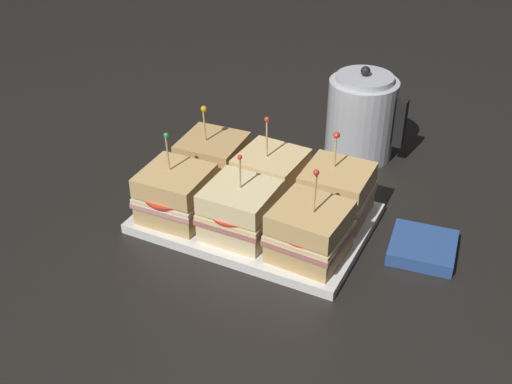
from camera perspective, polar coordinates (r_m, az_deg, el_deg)
ground_plane at (r=1.19m, az=0.00°, el=-2.70°), size 6.00×6.00×0.00m
serving_platter at (r=1.18m, az=0.00°, el=-2.34°), size 0.41×0.27×0.02m
sandwich_front_left at (r=1.16m, az=-7.14°, el=-0.18°), size 0.12×0.13×0.17m
sandwich_front_center at (r=1.11m, az=-1.39°, el=-1.68°), size 0.12×0.12×0.16m
sandwich_front_right at (r=1.06m, az=4.79°, el=-3.55°), size 0.13×0.13×0.17m
sandwich_back_left at (r=1.25m, az=-3.87°, el=2.81°), size 0.13×0.13×0.17m
sandwich_back_center at (r=1.20m, az=1.41°, el=1.36°), size 0.13×0.13×0.17m
sandwich_back_right at (r=1.16m, az=7.16°, el=-0.03°), size 0.12×0.12×0.16m
kettle_steel at (r=1.38m, az=9.36°, el=6.60°), size 0.17×0.14×0.20m
napkin_stack at (r=1.14m, az=14.59°, el=-4.80°), size 0.12×0.12×0.02m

